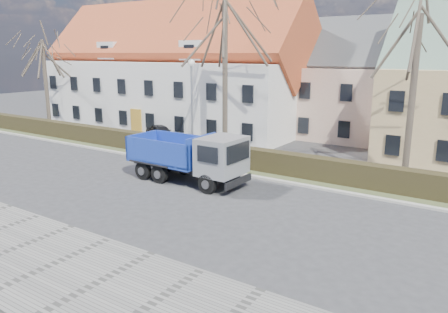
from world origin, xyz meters
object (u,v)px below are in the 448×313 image
Objects in this scene: dump_truck at (183,156)px; parked_car_a at (161,132)px; streetlight at (192,108)px; cart_frame at (142,152)px.

dump_truck is 12.23m from parked_car_a.
cart_frame is at bearing -140.59° from streetlight.
streetlight is at bearing 39.41° from cart_frame.
streetlight is (-3.31, 5.15, 1.91)m from dump_truck.
dump_truck is 9.50× the size of cart_frame.
cart_frame is (-2.72, -2.23, -3.00)m from streetlight.
streetlight reaches higher than cart_frame.
parked_car_a is at bearing 138.42° from dump_truck.
streetlight is 4.62m from cart_frame.
parked_car_a reaches higher than cart_frame.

